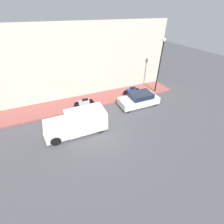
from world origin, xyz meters
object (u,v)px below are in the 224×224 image
object	(u,v)px
delivery_van	(77,123)
motorcycle_blue	(132,90)
streetlamp	(161,59)
parked_car	(139,99)
scooter_silver	(84,103)

from	to	relation	value
delivery_van	motorcycle_blue	world-z (taller)	delivery_van
delivery_van	motorcycle_blue	bearing A→B (deg)	-62.03
delivery_van	streetlamp	xyz separation A→B (m)	(3.04, -9.37, 2.86)
parked_car	scooter_silver	xyz separation A→B (m)	(1.53, 5.03, -0.02)
scooter_silver	streetlamp	distance (m)	8.68
delivery_van	streetlamp	world-z (taller)	streetlamp
delivery_van	motorcycle_blue	size ratio (longest dim) A/B	2.29
motorcycle_blue	streetlamp	size ratio (longest dim) A/B	0.36
streetlamp	motorcycle_blue	bearing A→B (deg)	80.17
delivery_van	streetlamp	size ratio (longest dim) A/B	0.82
parked_car	scooter_silver	distance (m)	5.26
motorcycle_blue	scooter_silver	bearing A→B (deg)	95.29
scooter_silver	motorcycle_blue	bearing A→B (deg)	-84.71
delivery_van	scooter_silver	world-z (taller)	delivery_van
scooter_silver	streetlamp	xyz separation A→B (m)	(0.02, -8.10, 3.12)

